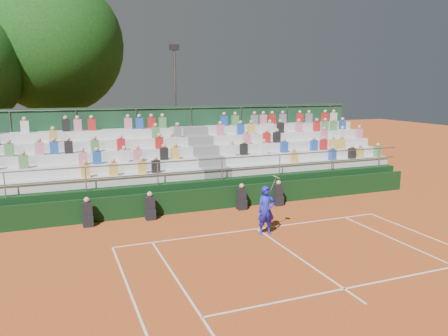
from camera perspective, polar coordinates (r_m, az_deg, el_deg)
name	(u,v)px	position (r m, az deg, el deg)	size (l,w,h in m)	color
ground	(257,229)	(17.15, 4.32, -7.94)	(90.00, 90.00, 0.00)	#BD521F
courtside_wall	(226,197)	(19.82, 0.32, -3.85)	(20.00, 0.15, 1.00)	black
line_officials	(194,204)	(18.87, -3.91, -4.69)	(8.90, 0.40, 1.19)	black
grandstand	(203,172)	(22.66, -2.70, -0.51)	(20.00, 5.20, 4.40)	black
tennis_player	(266,210)	(16.35, 5.53, -5.51)	(0.88, 0.48, 2.22)	#191FC0
tree_east	(54,45)	(29.21, -21.31, 14.69)	(8.26, 8.26, 12.02)	#3C2A15
floodlight_mast	(175,99)	(28.40, -6.39, 9.01)	(0.60, 0.25, 8.03)	gray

